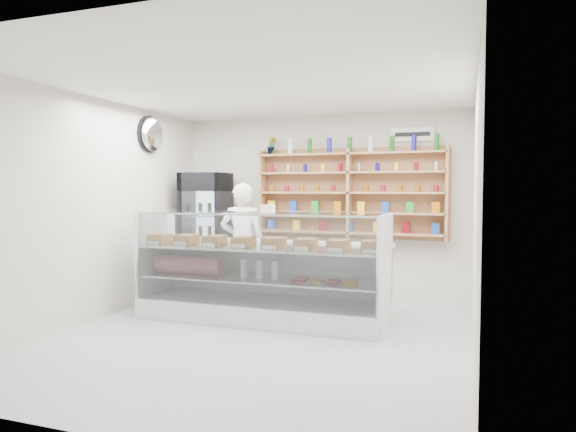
% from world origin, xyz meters
% --- Properties ---
extents(room, '(5.00, 5.00, 5.00)m').
position_xyz_m(room, '(0.00, 0.00, 1.40)').
color(room, '#B4B5BA').
rests_on(room, ground).
extents(display_counter, '(3.14, 0.94, 1.37)m').
position_xyz_m(display_counter, '(-0.26, 0.71, 0.37)').
color(display_counter, white).
rests_on(display_counter, floor).
extents(shop_worker, '(0.72, 0.57, 1.74)m').
position_xyz_m(shop_worker, '(-0.88, 1.49, 0.87)').
color(shop_worker, silver).
rests_on(shop_worker, floor).
extents(drinks_cooler, '(0.76, 0.74, 1.91)m').
position_xyz_m(drinks_cooler, '(-1.72, 1.97, 0.96)').
color(drinks_cooler, black).
rests_on(drinks_cooler, floor).
extents(wall_shelving, '(2.84, 0.28, 1.33)m').
position_xyz_m(wall_shelving, '(0.50, 2.34, 1.59)').
color(wall_shelving, '#A4774D').
rests_on(wall_shelving, back_wall).
extents(potted_plant, '(0.17, 0.14, 0.28)m').
position_xyz_m(potted_plant, '(-0.75, 2.34, 2.33)').
color(potted_plant, '#1E6626').
rests_on(potted_plant, wall_shelving).
extents(security_mirror, '(0.15, 0.50, 0.50)m').
position_xyz_m(security_mirror, '(-2.17, 1.20, 2.45)').
color(security_mirror, silver).
rests_on(security_mirror, left_wall).
extents(wall_sign, '(0.62, 0.03, 0.20)m').
position_xyz_m(wall_sign, '(1.40, 2.47, 2.45)').
color(wall_sign, white).
rests_on(wall_sign, back_wall).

